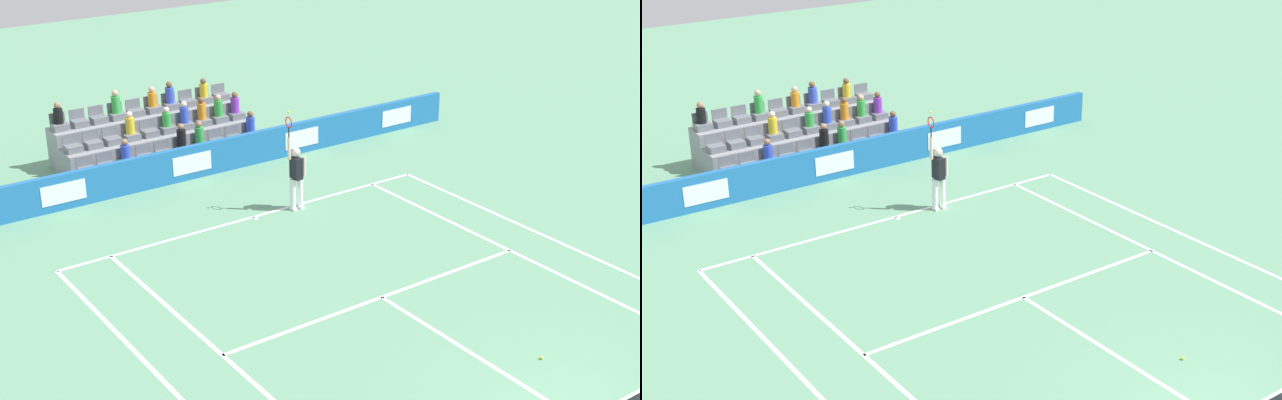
# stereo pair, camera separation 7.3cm
# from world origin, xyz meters

# --- Properties ---
(line_baseline) EXTENTS (10.97, 0.10, 0.01)m
(line_baseline) POSITION_xyz_m (0.00, -11.89, 0.00)
(line_baseline) COLOR white
(line_baseline) RESTS_ON ground
(line_service) EXTENTS (8.23, 0.10, 0.01)m
(line_service) POSITION_xyz_m (0.00, -6.40, 0.00)
(line_service) COLOR white
(line_service) RESTS_ON ground
(line_centre_service) EXTENTS (0.10, 6.40, 0.01)m
(line_centre_service) POSITION_xyz_m (0.00, -3.20, 0.00)
(line_centre_service) COLOR white
(line_centre_service) RESTS_ON ground
(line_singles_sideline_left) EXTENTS (0.10, 11.89, 0.01)m
(line_singles_sideline_left) POSITION_xyz_m (4.12, -5.95, 0.00)
(line_singles_sideline_left) COLOR white
(line_singles_sideline_left) RESTS_ON ground
(line_singles_sideline_right) EXTENTS (0.10, 11.89, 0.01)m
(line_singles_sideline_right) POSITION_xyz_m (-4.12, -5.95, 0.00)
(line_singles_sideline_right) COLOR white
(line_singles_sideline_right) RESTS_ON ground
(line_doubles_sideline_left) EXTENTS (0.10, 11.89, 0.01)m
(line_doubles_sideline_left) POSITION_xyz_m (5.49, -5.95, 0.00)
(line_doubles_sideline_left) COLOR white
(line_doubles_sideline_left) RESTS_ON ground
(line_doubles_sideline_right) EXTENTS (0.10, 11.89, 0.01)m
(line_doubles_sideline_right) POSITION_xyz_m (-5.49, -5.95, 0.00)
(line_doubles_sideline_right) COLOR white
(line_doubles_sideline_right) RESTS_ON ground
(line_centre_mark) EXTENTS (0.10, 0.20, 0.01)m
(line_centre_mark) POSITION_xyz_m (0.00, -11.79, 0.00)
(line_centre_mark) COLOR white
(line_centre_mark) RESTS_ON ground
(sponsor_barrier) EXTENTS (19.78, 0.22, 1.02)m
(sponsor_barrier) POSITION_xyz_m (-0.00, -15.41, 0.51)
(sponsor_barrier) COLOR #1E66AD
(sponsor_barrier) RESTS_ON ground
(tennis_player) EXTENTS (0.53, 0.37, 2.85)m
(tennis_player) POSITION_xyz_m (-1.27, -11.67, 0.99)
(tennis_player) COLOR white
(tennis_player) RESTS_ON ground
(stadium_stand) EXTENTS (6.20, 2.85, 2.19)m
(stadium_stand) POSITION_xyz_m (-0.03, -17.72, 0.57)
(stadium_stand) COLOR gray
(stadium_stand) RESTS_ON ground
(loose_tennis_ball) EXTENTS (0.07, 0.07, 0.07)m
(loose_tennis_ball) POSITION_xyz_m (-0.98, -2.58, 0.03)
(loose_tennis_ball) COLOR #D1E533
(loose_tennis_ball) RESTS_ON ground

